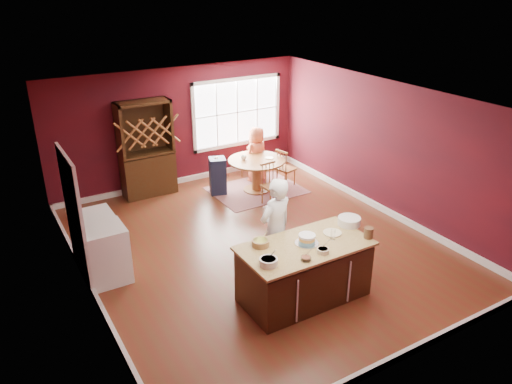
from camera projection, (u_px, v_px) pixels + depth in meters
room_shell at (257, 177)px, 8.58m from camera, size 7.00×7.00×7.00m
window at (237, 112)px, 11.95m from camera, size 2.36×0.10×1.66m
doorway at (75, 220)px, 7.80m from camera, size 0.08×1.26×2.13m
kitchen_island at (304, 273)px, 7.50m from camera, size 1.96×1.02×0.92m
dining_table at (257, 169)px, 11.19m from camera, size 1.28×1.28×0.75m
baker at (275, 230)px, 7.84m from camera, size 0.71×0.55×1.74m
layer_cake at (307, 239)px, 7.31m from camera, size 0.35×0.35×0.14m
bowl_blue at (268, 262)px, 6.78m from camera, size 0.26×0.26×0.10m
bowl_yellow at (261, 243)px, 7.26m from camera, size 0.26×0.26×0.10m
bowl_pink at (306, 259)px, 6.90m from camera, size 0.15×0.15×0.06m
bowl_olive at (323, 251)px, 7.09m from camera, size 0.18×0.18×0.07m
drinking_glass at (333, 235)px, 7.42m from camera, size 0.08×0.08×0.16m
dinner_plate at (332, 233)px, 7.62m from camera, size 0.29×0.29×0.02m
white_tub at (349, 221)px, 7.87m from camera, size 0.36×0.36×0.12m
stoneware_crock at (369, 233)px, 7.46m from camera, size 0.14×0.14×0.17m
rug at (257, 190)px, 11.41m from camera, size 2.02×1.58×0.01m
chair_east at (286, 167)px, 11.51m from camera, size 0.45×0.46×0.90m
chair_south at (272, 185)px, 10.53m from camera, size 0.41×0.39×0.93m
chair_north at (251, 158)px, 12.01m from camera, size 0.49×0.47×0.94m
seated_woman at (257, 155)px, 11.67m from camera, size 0.74×0.59×1.33m
high_chair at (218, 175)px, 11.10m from camera, size 0.44×0.44×0.87m
toddler at (219, 158)px, 11.01m from camera, size 0.18×0.14×0.26m
table_plate at (269, 158)px, 11.19m from camera, size 0.18×0.18×0.01m
table_cup at (244, 158)px, 11.08m from camera, size 0.14×0.14×0.10m
hutch at (146, 149)px, 10.82m from camera, size 1.15×0.48×2.12m
washer at (106, 254)px, 7.93m from camera, size 0.65×0.63×0.94m
dryer at (96, 238)px, 8.43m from camera, size 0.63×0.61×0.92m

